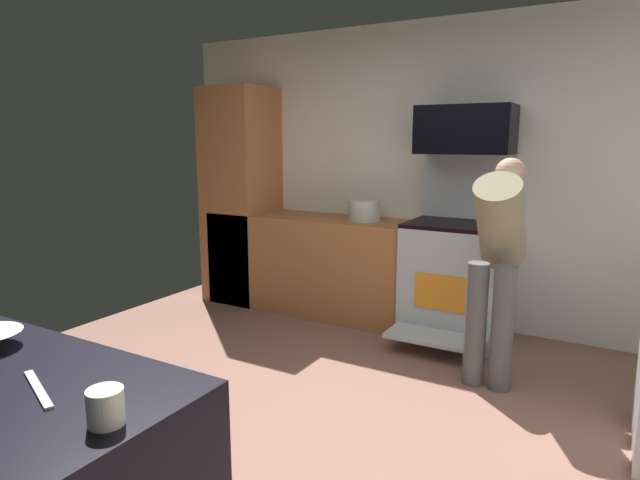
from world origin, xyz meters
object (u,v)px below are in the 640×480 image
(person_cook, at_px, (497,253))
(mug_coffee, at_px, (106,407))
(oven_range, at_px, (455,276))
(stock_pot, at_px, (364,210))
(microwave, at_px, (465,130))

(person_cook, height_order, mug_coffee, person_cook)
(oven_range, distance_m, mug_coffee, 3.44)
(person_cook, distance_m, stock_pot, 1.47)
(oven_range, bearing_deg, person_cook, -56.16)
(mug_coffee, distance_m, stock_pot, 3.55)
(oven_range, xyz_separation_m, stock_pot, (-0.83, 0.01, 0.49))
(microwave, relative_size, person_cook, 0.50)
(microwave, xyz_separation_m, stock_pot, (-0.83, -0.08, -0.69))
(microwave, relative_size, stock_pot, 2.59)
(stock_pot, bearing_deg, microwave, 5.49)
(microwave, bearing_deg, oven_range, -90.00)
(microwave, distance_m, stock_pot, 1.08)
(oven_range, distance_m, stock_pot, 0.96)
(oven_range, height_order, stock_pot, oven_range)
(oven_range, bearing_deg, microwave, 90.00)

